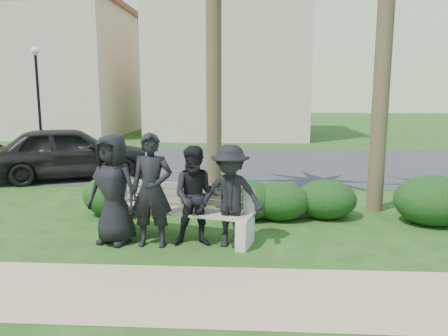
{
  "coord_description": "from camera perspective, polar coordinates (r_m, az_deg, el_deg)",
  "views": [
    {
      "loc": [
        0.17,
        -6.64,
        2.36
      ],
      "look_at": [
        -0.28,
        1.0,
        1.04
      ],
      "focal_mm": 35.0,
      "sensor_mm": 36.0,
      "label": 1
    }
  ],
  "objects": [
    {
      "name": "hedge_d",
      "position": [
        8.3,
        7.31,
        -4.17
      ],
      "size": [
        1.12,
        0.93,
        0.73
      ],
      "primitive_type": "ellipsoid",
      "color": "black",
      "rests_on": "ground"
    },
    {
      "name": "footpath",
      "position": [
        5.39,
        1.3,
        -16.19
      ],
      "size": [
        30.0,
        1.6,
        0.01
      ],
      "primitive_type": "cube",
      "color": "tan",
      "rests_on": "ground"
    },
    {
      "name": "street_lamp",
      "position": [
        20.78,
        -23.23,
        10.64
      ],
      "size": [
        0.36,
        0.36,
        4.29
      ],
      "color": "black",
      "rests_on": "ground"
    },
    {
      "name": "hedge_a",
      "position": [
        8.77,
        -13.97,
        -3.31
      ],
      "size": [
        1.27,
        1.05,
        0.83
      ],
      "primitive_type": "ellipsoid",
      "color": "black",
      "rests_on": "ground"
    },
    {
      "name": "hedge_c",
      "position": [
        8.27,
        2.74,
        -4.0
      ],
      "size": [
        1.19,
        0.98,
        0.78
      ],
      "primitive_type": "ellipsoid",
      "color": "black",
      "rests_on": "ground"
    },
    {
      "name": "man_c",
      "position": [
        6.75,
        -3.62,
        -3.71
      ],
      "size": [
        0.79,
        0.63,
        1.57
      ],
      "primitive_type": "imported",
      "rotation": [
        0.0,
        0.0,
        0.05
      ],
      "color": "black",
      "rests_on": "ground"
    },
    {
      "name": "park_bench",
      "position": [
        7.2,
        -6.07,
        -6.17
      ],
      "size": [
        2.58,
        1.15,
        0.86
      ],
      "rotation": [
        0.0,
        0.0,
        -0.25
      ],
      "color": "#A39A89",
      "rests_on": "ground"
    },
    {
      "name": "car_a",
      "position": [
        12.79,
        -19.5,
        1.92
      ],
      "size": [
        4.62,
        3.21,
        1.46
      ],
      "primitive_type": "imported",
      "rotation": [
        0.0,
        0.0,
        1.96
      ],
      "color": "black",
      "rests_on": "ground"
    },
    {
      "name": "man_d",
      "position": [
        6.7,
        0.81,
        -3.7
      ],
      "size": [
        1.09,
        0.71,
        1.59
      ],
      "primitive_type": "imported",
      "rotation": [
        0.0,
        0.0,
        -0.12
      ],
      "color": "black",
      "rests_on": "ground"
    },
    {
      "name": "asphalt_street",
      "position": [
        14.83,
        2.69,
        0.64
      ],
      "size": [
        160.0,
        8.0,
        0.01
      ],
      "primitive_type": "cube",
      "color": "#2D2D30",
      "rests_on": "ground"
    },
    {
      "name": "man_a",
      "position": [
        7.05,
        -14.26,
        -2.72
      ],
      "size": [
        0.98,
        0.8,
        1.74
      ],
      "primitive_type": "imported",
      "rotation": [
        0.0,
        0.0,
        -0.33
      ],
      "color": "black",
      "rests_on": "ground"
    },
    {
      "name": "hotel_tower",
      "position": [
        64.13,
        16.75,
        19.34
      ],
      "size": [
        26.0,
        18.0,
        37.3
      ],
      "color": "beige",
      "rests_on": "ground"
    },
    {
      "name": "stucco_bldg_right",
      "position": [
        24.7,
        0.68,
        12.84
      ],
      "size": [
        8.4,
        8.4,
        7.3
      ],
      "color": "beige",
      "rests_on": "ground"
    },
    {
      "name": "hedge_f",
      "position": [
        8.78,
        25.75,
        -3.67
      ],
      "size": [
        1.41,
        1.17,
        0.92
      ],
      "primitive_type": "ellipsoid",
      "color": "black",
      "rests_on": "ground"
    },
    {
      "name": "ground",
      "position": [
        7.05,
        1.84,
        -9.77
      ],
      "size": [
        160.0,
        160.0,
        0.0
      ],
      "primitive_type": "plane",
      "color": "#204112",
      "rests_on": "ground"
    },
    {
      "name": "hedge_e",
      "position": [
        8.55,
        13.17,
        -3.86
      ],
      "size": [
        1.16,
        0.95,
        0.75
      ],
      "primitive_type": "ellipsoid",
      "color": "black",
      "rests_on": "ground"
    },
    {
      "name": "stucco_bldg_left",
      "position": [
        27.51,
        -23.4,
        11.74
      ],
      "size": [
        10.4,
        8.4,
        7.3
      ],
      "color": "beige",
      "rests_on": "ground"
    },
    {
      "name": "man_b",
      "position": [
        6.78,
        -9.41,
        -2.9
      ],
      "size": [
        0.65,
        0.43,
        1.77
      ],
      "primitive_type": "imported",
      "rotation": [
        0.0,
        0.0,
        -0.01
      ],
      "color": "black",
      "rests_on": "ground"
    }
  ]
}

